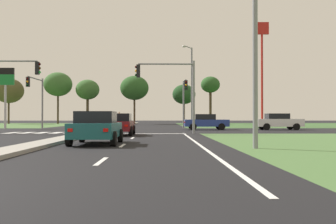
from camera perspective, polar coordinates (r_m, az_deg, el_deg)
ground_plane at (r=36.24m, az=-9.22°, el=-2.66°), size 200.00×200.00×0.00m
grass_verge_far_right at (r=63.70m, az=17.60°, el=-1.80°), size 35.00×35.00×0.01m
median_island_near at (r=17.66m, az=-18.05°, el=-4.46°), size 1.20×22.00×0.14m
median_island_far at (r=61.08m, az=-5.88°, el=-1.81°), size 1.20×36.00×0.14m
lane_dash_near at (r=11.12m, az=-9.65°, el=-7.04°), size 0.14×2.00×0.01m
lane_dash_second at (r=17.05m, az=-6.62°, el=-4.84°), size 0.14×2.00×0.01m
lane_dash_third at (r=23.02m, az=-5.16°, el=-3.78°), size 0.14×2.00×0.01m
edge_line_right at (r=17.98m, az=4.40°, el=-4.63°), size 0.14×24.00×0.01m
stop_bar_near at (r=28.91m, az=-3.72°, el=-3.16°), size 6.40×0.50×0.01m
crosswalk_bar_near at (r=32.78m, az=-21.70°, el=-2.82°), size 0.70×2.80×0.01m
crosswalk_bar_second at (r=32.39m, az=-19.79°, el=-2.85°), size 0.70×2.80×0.01m
crosswalk_bar_third at (r=32.04m, az=-17.84°, el=-2.89°), size 0.70×2.80×0.01m
crosswalk_bar_fourth at (r=31.73m, az=-15.85°, el=-2.91°), size 0.70×2.80×0.01m
crosswalk_bar_fifth at (r=31.46m, az=-13.83°, el=-2.94°), size 0.70×2.80×0.01m
crosswalk_bar_sixth at (r=31.22m, az=-11.76°, el=-2.96°), size 0.70×2.80×0.01m
crosswalk_bar_seventh at (r=31.03m, az=-9.67°, el=-2.98°), size 0.70×2.80×0.01m
crosswalk_bar_eighth at (r=30.88m, az=-7.56°, el=-3.00°), size 0.70×2.80×0.01m
car_teal_near at (r=18.09m, az=-10.32°, el=-2.20°), size 2.09×4.28×1.48m
car_blue_second at (r=37.92m, az=5.53°, el=-1.42°), size 4.23×1.98×1.50m
car_maroon_third at (r=26.56m, az=-7.13°, el=-1.76°), size 1.99×4.35×1.46m
car_white_fourth at (r=39.16m, az=15.70°, el=-1.33°), size 4.43×2.04×1.57m
traffic_signal_far_left at (r=42.64m, az=-18.46°, el=2.67°), size 0.32×4.96×5.38m
traffic_signal_near_left at (r=31.49m, az=-22.26°, el=4.06°), size 3.93×0.32×5.63m
traffic_signal_far_right at (r=40.91m, az=2.39°, el=2.51°), size 0.32×4.47×5.12m
traffic_signal_near_right at (r=29.37m, az=0.56°, el=4.18°), size 4.48×0.32×5.44m
street_lamp_near at (r=16.23m, az=11.81°, el=14.13°), size 2.39×0.55×9.68m
street_lamp_third at (r=46.97m, az=3.36°, el=4.27°), size 1.37×2.07×9.54m
pedestrian_at_median at (r=46.10m, az=-7.10°, el=-0.80°), size 0.34×0.34×1.70m
fastfood_pole_sign at (r=54.08m, az=13.45°, el=8.49°), size 1.80×0.40×13.79m
fuel_price_totem at (r=44.65m, az=-22.50°, el=3.75°), size 1.80×0.24×6.39m
treeline_near at (r=76.62m, az=-22.08°, el=2.88°), size 5.28×5.28×8.24m
treeline_second at (r=73.56m, az=-15.66°, el=3.87°), size 5.06×5.06×9.27m
treeline_third at (r=71.01m, az=-11.58°, el=3.15°), size 4.16×4.16×7.85m
treeline_fourth at (r=68.14m, az=-4.89°, el=3.48°), size 4.91×4.91×8.33m
treeline_fifth at (r=67.29m, az=2.32°, el=2.55°), size 3.94×3.94×6.78m
treeline_sixth at (r=71.47m, az=6.16°, el=3.85°), size 3.44×3.44×8.55m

